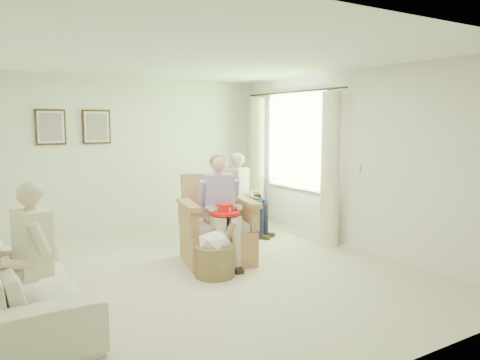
{
  "coord_description": "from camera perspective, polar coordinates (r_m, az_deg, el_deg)",
  "views": [
    {
      "loc": [
        -2.49,
        -4.98,
        1.86
      ],
      "look_at": [
        0.94,
        0.54,
        1.05
      ],
      "focal_mm": 35.0,
      "sensor_mm": 36.0,
      "label": 1
    }
  ],
  "objects": [
    {
      "name": "framed_print_left",
      "position": [
        7.81,
        -22.08,
        6.0
      ],
      "size": [
        0.45,
        0.05,
        0.55
      ],
      "color": "#382114",
      "rests_on": "back_wall"
    },
    {
      "name": "wood_armchair",
      "position": [
        7.78,
        -0.38,
        -2.97
      ],
      "size": [
        0.59,
        0.56,
        0.91
      ],
      "rotation": [
        0.0,
        0.0,
        0.58
      ],
      "color": "black",
      "rests_on": "ground"
    },
    {
      "name": "back_wall",
      "position": [
        8.14,
        -13.97,
        2.94
      ],
      "size": [
        5.0,
        0.04,
        2.6
      ],
      "primitive_type": "cube",
      "color": "silver",
      "rests_on": "ground"
    },
    {
      "name": "sofa",
      "position": [
        4.94,
        -24.47,
        -11.56
      ],
      "size": [
        2.27,
        0.89,
        0.66
      ],
      "primitive_type": "imported",
      "rotation": [
        0.0,
        0.0,
        1.57
      ],
      "color": "silver",
      "rests_on": "ground"
    },
    {
      "name": "curtain_left",
      "position": [
        7.12,
        10.94,
        1.25
      ],
      "size": [
        0.34,
        0.34,
        2.3
      ],
      "primitive_type": "cylinder",
      "color": "beige",
      "rests_on": "ground"
    },
    {
      "name": "person_wicker",
      "position": [
        6.08,
        -2.26,
        -2.6
      ],
      "size": [
        0.4,
        0.62,
        1.41
      ],
      "rotation": [
        0.0,
        0.0,
        -0.23
      ],
      "color": "beige",
      "rests_on": "ground"
    },
    {
      "name": "person_sofa",
      "position": [
        4.61,
        -24.37,
        -7.43
      ],
      "size": [
        0.42,
        0.63,
        1.3
      ],
      "rotation": [
        0.0,
        0.0,
        -1.37
      ],
      "color": "beige",
      "rests_on": "ground"
    },
    {
      "name": "framed_print_right",
      "position": [
        7.96,
        -17.09,
        6.21
      ],
      "size": [
        0.45,
        0.05,
        0.55
      ],
      "color": "#382114",
      "rests_on": "back_wall"
    },
    {
      "name": "ceiling",
      "position": [
        5.62,
        -5.41,
        14.65
      ],
      "size": [
        5.0,
        5.5,
        0.02
      ],
      "primitive_type": "cube",
      "color": "white",
      "rests_on": "back_wall"
    },
    {
      "name": "red_hat",
      "position": [
        5.9,
        -1.83,
        -3.74
      ],
      "size": [
        0.37,
        0.37,
        0.14
      ],
      "color": "red",
      "rests_on": "person_wicker"
    },
    {
      "name": "curtain_right",
      "position": [
        8.66,
        2.1,
        2.39
      ],
      "size": [
        0.34,
        0.34,
        2.3
      ],
      "primitive_type": "cylinder",
      "color": "beige",
      "rests_on": "ground"
    },
    {
      "name": "window",
      "position": [
        7.92,
        6.9,
        5.06
      ],
      "size": [
        0.13,
        2.5,
        1.63
      ],
      "color": "#2D6B23",
      "rests_on": "right_wall"
    },
    {
      "name": "front_wall",
      "position": [
        3.39,
        16.08,
        -2.65
      ],
      "size": [
        5.0,
        0.04,
        2.6
      ],
      "primitive_type": "cube",
      "color": "silver",
      "rests_on": "ground"
    },
    {
      "name": "right_wall",
      "position": [
        7.07,
        13.19,
        2.37
      ],
      "size": [
        0.04,
        5.5,
        2.6
      ],
      "primitive_type": "cube",
      "color": "silver",
      "rests_on": "ground"
    },
    {
      "name": "person_dark",
      "position": [
        7.61,
        0.21,
        -1.08
      ],
      "size": [
        0.4,
        0.62,
        1.33
      ],
      "rotation": [
        0.0,
        0.0,
        0.58
      ],
      "color": "#191836",
      "rests_on": "ground"
    },
    {
      "name": "wicker_armchair",
      "position": [
        6.31,
        -2.93,
        -6.6
      ],
      "size": [
        0.9,
        0.9,
        1.15
      ],
      "rotation": [
        0.0,
        0.0,
        -0.23
      ],
      "color": "tan",
      "rests_on": "ground"
    },
    {
      "name": "floor",
      "position": [
        5.87,
        -5.11,
        -11.4
      ],
      "size": [
        5.5,
        5.5,
        0.0
      ],
      "primitive_type": "plane",
      "color": "beige",
      "rests_on": "ground"
    },
    {
      "name": "hatbox",
      "position": [
        5.71,
        -3.07,
        -8.96
      ],
      "size": [
        0.5,
        0.5,
        0.72
      ],
      "color": "tan",
      "rests_on": "ground"
    }
  ]
}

